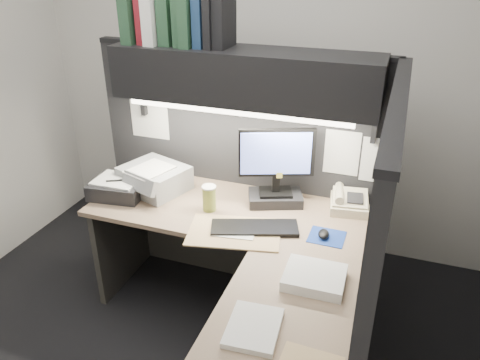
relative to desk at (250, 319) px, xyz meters
The scene contains 20 objects.
floor 0.61m from the desk, behind, with size 3.50×3.50×0.00m, color black.
wall_back 1.81m from the desk, 105.82° to the left, with size 3.50×0.04×2.70m, color silver.
partition_back 1.07m from the desk, 113.00° to the left, with size 1.90×0.06×1.60m, color black.
partition_right 0.68m from the desk, 18.19° to the left, with size 0.06×1.50×1.60m, color black.
desk is the anchor object (origin of this frame).
overhead_shelf 1.33m from the desk, 111.79° to the left, with size 1.55×0.34×0.30m, color black.
task_light_tube 1.12m from the desk, 116.16° to the left, with size 0.04×0.04×1.32m, color white.
monitor 0.88m from the desk, 96.55° to the left, with size 0.43×0.30×0.49m.
keyboard 0.50m from the desk, 105.44° to the left, with size 0.49×0.16×0.02m, color black.
mousepad 0.61m from the desk, 57.19° to the left, with size 0.19×0.18×0.00m, color navy.
mouse 0.60m from the desk, 58.40° to the left, with size 0.06×0.09×0.03m, color black.
telephone 0.94m from the desk, 65.70° to the left, with size 0.23×0.24×0.09m, color beige.
coffee_cup 0.76m from the desk, 130.34° to the left, with size 0.08×0.08×0.15m, color #ACA945.
printer 1.15m from the desk, 143.61° to the left, with size 0.39×0.33×0.16m, color #939699.
notebook_stack 1.21m from the desk, 154.85° to the left, with size 0.33×0.27×0.10m, color black.
open_folder 0.48m from the desk, 122.33° to the left, with size 0.51×0.33×0.01m, color tan.
paper_stack_a 0.44m from the desk, ahead, with size 0.28×0.24×0.05m, color white.
paper_stack_b 0.48m from the desk, 70.00° to the right, with size 0.21×0.27×0.03m, color white.
binder_row 1.70m from the desk, 132.90° to the left, with size 0.62×0.26×0.30m.
pinned_papers 0.83m from the desk, 90.40° to the left, with size 1.76×1.31×0.51m.
Camera 1 is at (0.99, -1.74, 2.15)m, focal length 35.00 mm.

